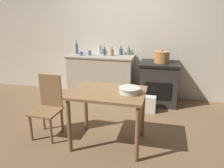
% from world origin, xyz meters
% --- Properties ---
extents(ground_plane, '(14.00, 14.00, 0.00)m').
position_xyz_m(ground_plane, '(0.00, 0.00, 0.00)').
color(ground_plane, brown).
extents(wall_back, '(8.00, 0.07, 2.55)m').
position_xyz_m(wall_back, '(0.00, 1.58, 1.27)').
color(wall_back, beige).
rests_on(wall_back, ground_plane).
extents(counter_cabinet, '(1.42, 0.59, 0.94)m').
position_xyz_m(counter_cabinet, '(-0.46, 1.27, 0.47)').
color(counter_cabinet, '#B2A893').
rests_on(counter_cabinet, ground_plane).
extents(stove, '(0.78, 0.67, 0.86)m').
position_xyz_m(stove, '(0.79, 1.23, 0.43)').
color(stove, '#2D2B28').
rests_on(stove, ground_plane).
extents(work_table, '(1.00, 0.73, 0.80)m').
position_xyz_m(work_table, '(0.16, -0.49, 0.67)').
color(work_table, olive).
rests_on(work_table, ground_plane).
extents(chair, '(0.41, 0.41, 0.93)m').
position_xyz_m(chair, '(-0.79, -0.45, 0.48)').
color(chair, olive).
rests_on(chair, ground_plane).
extents(flour_sack, '(0.23, 0.16, 0.31)m').
position_xyz_m(flour_sack, '(0.65, 0.72, 0.15)').
color(flour_sack, beige).
rests_on(flour_sack, ground_plane).
extents(stock_pot, '(0.31, 0.31, 0.25)m').
position_xyz_m(stock_pot, '(0.81, 1.21, 0.98)').
color(stock_pot, '#B77A47').
rests_on(stock_pot, stove).
extents(mixing_bowl_large, '(0.29, 0.29, 0.08)m').
position_xyz_m(mixing_bowl_large, '(0.45, -0.48, 0.84)').
color(mixing_bowl_large, silver).
rests_on(mixing_bowl_large, work_table).
extents(bottle_far_left, '(0.06, 0.06, 0.17)m').
position_xyz_m(bottle_far_left, '(-0.38, 1.29, 1.01)').
color(bottle_far_left, '#3D5675').
rests_on(bottle_far_left, counter_cabinet).
extents(bottle_left, '(0.07, 0.07, 0.19)m').
position_xyz_m(bottle_left, '(-0.22, 1.29, 1.02)').
color(bottle_left, olive).
rests_on(bottle_left, counter_cabinet).
extents(bottle_mid_left, '(0.06, 0.06, 0.19)m').
position_xyz_m(bottle_mid_left, '(0.10, 1.49, 1.02)').
color(bottle_mid_left, '#517F5B').
rests_on(bottle_mid_left, counter_cabinet).
extents(bottle_center_left, '(0.08, 0.08, 0.26)m').
position_xyz_m(bottle_center_left, '(-0.55, 1.47, 1.04)').
color(bottle_center_left, silver).
rests_on(bottle_center_left, counter_cabinet).
extents(bottle_center, '(0.06, 0.06, 0.29)m').
position_xyz_m(bottle_center, '(-1.04, 1.35, 1.05)').
color(bottle_center, '#3D5675').
rests_on(bottle_center, counter_cabinet).
extents(bottle_center_right, '(0.08, 0.08, 0.18)m').
position_xyz_m(bottle_center_right, '(-0.06, 1.46, 1.01)').
color(bottle_center_right, '#3D5675').
rests_on(bottle_center_right, counter_cabinet).
extents(cup_mid_right, '(0.07, 0.07, 0.10)m').
position_xyz_m(cup_mid_right, '(-0.70, 1.25, 0.99)').
color(cup_mid_right, '#4C6B99').
rests_on(cup_mid_right, counter_cabinet).
extents(cup_right, '(0.08, 0.08, 0.09)m').
position_xyz_m(cup_right, '(-0.87, 1.17, 0.98)').
color(cup_right, '#4C6B99').
rests_on(cup_right, counter_cabinet).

